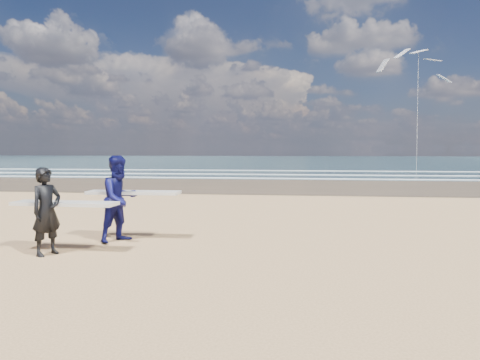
# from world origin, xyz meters

# --- Properties ---
(ocean) EXTENTS (220.00, 100.00, 0.02)m
(ocean) POSITION_xyz_m (20.00, 72.00, 0.01)
(ocean) COLOR #1A3239
(ocean) RESTS_ON ground
(surfer_near) EXTENTS (2.21, 1.02, 1.78)m
(surfer_near) POSITION_xyz_m (-0.94, 0.33, 0.91)
(surfer_near) COLOR black
(surfer_near) RESTS_ON ground
(surfer_far) EXTENTS (2.22, 1.26, 1.99)m
(surfer_far) POSITION_xyz_m (0.01, 1.70, 1.00)
(surfer_far) COLOR #0C0D44
(surfer_far) RESTS_ON ground
(kite_1) EXTENTS (5.57, 4.71, 10.68)m
(kite_1) POSITION_xyz_m (13.05, 25.42, 5.83)
(kite_1) COLOR slate
(kite_1) RESTS_ON ground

